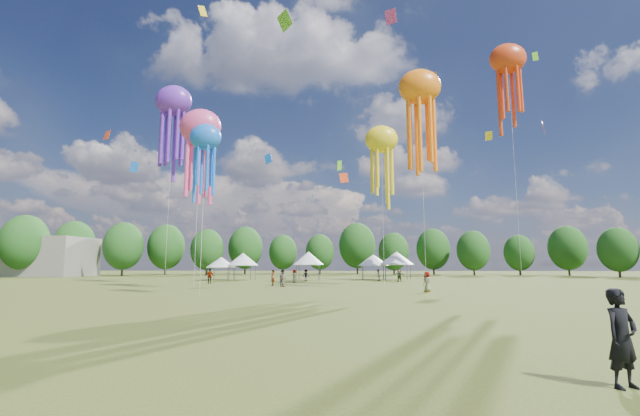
{
  "coord_description": "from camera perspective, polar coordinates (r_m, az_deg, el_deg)",
  "views": [
    {
      "loc": [
        2.13,
        -11.13,
        2.45
      ],
      "look_at": [
        0.46,
        15.0,
        6.0
      ],
      "focal_mm": 23.36,
      "sensor_mm": 36.0,
      "label": 1
    }
  ],
  "objects": [
    {
      "name": "ground",
      "position": [
        11.59,
        -7.44,
        -19.85
      ],
      "size": [
        300.0,
        300.0,
        0.0
      ],
      "primitive_type": "plane",
      "color": "#384416",
      "rests_on": "ground"
    },
    {
      "name": "observer_main",
      "position": [
        10.69,
        36.02,
        -14.17
      ],
      "size": [
        0.84,
        0.7,
        1.96
      ],
      "primitive_type": "imported",
      "rotation": [
        0.0,
        0.0,
        0.39
      ],
      "color": "black",
      "rests_on": "ground"
    },
    {
      "name": "spectator_near",
      "position": [
        46.52,
        -5.14,
        -9.56
      ],
      "size": [
        1.15,
        1.14,
        1.87
      ],
      "primitive_type": "imported",
      "rotation": [
        0.0,
        0.0,
        2.37
      ],
      "color": "gray",
      "rests_on": "ground"
    },
    {
      "name": "spectators_far",
      "position": [
        55.68,
        2.22,
        -9.32
      ],
      "size": [
        26.32,
        25.66,
        1.87
      ],
      "color": "gray",
      "rests_on": "ground"
    },
    {
      "name": "festival_tents",
      "position": [
        66.32,
        -0.12,
        -7.07
      ],
      "size": [
        32.92,
        11.2,
        4.45
      ],
      "color": "#47474C",
      "rests_on": "ground"
    },
    {
      "name": "show_kites",
      "position": [
        50.98,
        2.2,
        12.87
      ],
      "size": [
        49.61,
        24.42,
        32.05
      ],
      "color": "#E84484",
      "rests_on": "ground"
    },
    {
      "name": "small_kites",
      "position": [
        60.17,
        0.24,
        20.12
      ],
      "size": [
        73.63,
        48.16,
        45.89
      ],
      "color": "#E84484",
      "rests_on": "ground"
    },
    {
      "name": "treeline",
      "position": [
        74.0,
        -1.0,
        -4.55
      ],
      "size": [
        201.57,
        95.24,
        13.43
      ],
      "color": "#38281C",
      "rests_on": "ground"
    }
  ]
}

